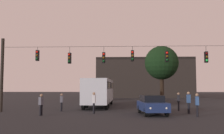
% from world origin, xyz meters
% --- Properties ---
extents(ground_plane, '(168.00, 168.00, 0.00)m').
position_xyz_m(ground_plane, '(0.00, 24.50, 0.00)').
color(ground_plane, black).
rests_on(ground_plane, ground).
extents(overhead_signal_span, '(20.83, 0.44, 6.51)m').
position_xyz_m(overhead_signal_span, '(0.05, 14.92, 3.85)').
color(overhead_signal_span, black).
rests_on(overhead_signal_span, ground).
extents(city_bus, '(2.62, 11.02, 3.00)m').
position_xyz_m(city_bus, '(-2.20, 21.60, 1.87)').
color(city_bus, '#B7BCC6').
rests_on(city_bus, ground).
extents(car_near_right, '(2.25, 4.47, 1.52)m').
position_xyz_m(car_near_right, '(2.79, 13.27, 0.80)').
color(car_near_right, navy).
rests_on(car_near_right, ground).
extents(car_far_left, '(1.84, 4.35, 1.52)m').
position_xyz_m(car_far_left, '(-3.61, 34.50, 0.80)').
color(car_far_left, black).
rests_on(car_far_left, ground).
extents(pedestrian_crossing_left, '(0.26, 0.37, 1.74)m').
position_xyz_m(pedestrian_crossing_left, '(-1.89, 13.63, 0.99)').
color(pedestrian_crossing_left, black).
rests_on(pedestrian_crossing_left, ground).
extents(pedestrian_crossing_center, '(0.27, 0.38, 1.79)m').
position_xyz_m(pedestrian_crossing_center, '(5.85, 14.05, 1.02)').
color(pedestrian_crossing_center, black).
rests_on(pedestrian_crossing_center, ground).
extents(pedestrian_crossing_right, '(0.32, 0.41, 1.66)m').
position_xyz_m(pedestrian_crossing_right, '(5.53, 16.48, 0.94)').
color(pedestrian_crossing_right, black).
rests_on(pedestrian_crossing_right, ground).
extents(pedestrian_near_bus, '(0.35, 0.42, 1.63)m').
position_xyz_m(pedestrian_near_bus, '(-5.76, 12.06, 0.92)').
color(pedestrian_near_bus, black).
rests_on(pedestrian_near_bus, ground).
extents(pedestrian_trailing, '(0.29, 0.39, 1.71)m').
position_xyz_m(pedestrian_trailing, '(5.94, 11.83, 0.97)').
color(pedestrian_trailing, black).
rests_on(pedestrian_trailing, ground).
extents(pedestrian_far_side, '(0.27, 0.38, 1.58)m').
position_xyz_m(pedestrian_far_side, '(-5.07, 15.75, 0.89)').
color(pedestrian_far_side, black).
rests_on(pedestrian_far_side, ground).
extents(corner_building, '(19.47, 10.27, 8.08)m').
position_xyz_m(corner_building, '(4.74, 48.60, 4.04)').
color(corner_building, black).
rests_on(corner_building, ground).
extents(tree_left_silhouette, '(4.70, 4.70, 7.89)m').
position_xyz_m(tree_left_silhouette, '(5.79, 28.81, 5.50)').
color(tree_left_silhouette, black).
rests_on(tree_left_silhouette, ground).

